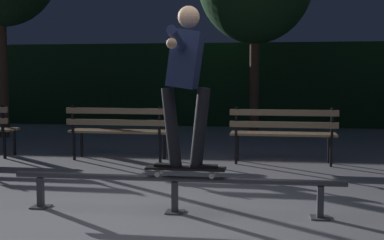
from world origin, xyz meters
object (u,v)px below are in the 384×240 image
(skateboarder, at_px, (186,73))
(park_bench_left_center, at_px, (118,127))
(skateboard, at_px, (186,169))
(park_bench_right_center, at_px, (283,129))
(grind_rail, at_px, (175,185))

(skateboarder, distance_m, park_bench_left_center, 3.42)
(skateboard, height_order, park_bench_right_center, park_bench_right_center)
(grind_rail, height_order, skateboard, skateboard)
(grind_rail, bearing_deg, park_bench_right_center, 68.67)
(skateboarder, bearing_deg, grind_rail, 179.97)
(park_bench_left_center, bearing_deg, skateboard, -61.99)
(grind_rail, relative_size, park_bench_right_center, 2.05)
(grind_rail, distance_m, park_bench_left_center, 3.27)
(grind_rail, height_order, skateboarder, skateboarder)
(skateboarder, relative_size, park_bench_right_center, 0.97)
(grind_rail, xyz_separation_m, skateboarder, (0.11, -0.00, 1.10))
(grind_rail, distance_m, skateboard, 0.20)
(grind_rail, relative_size, park_bench_left_center, 2.05)
(park_bench_left_center, distance_m, park_bench_right_center, 2.59)
(skateboard, xyz_separation_m, skateboarder, (0.00, -0.00, 0.94))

